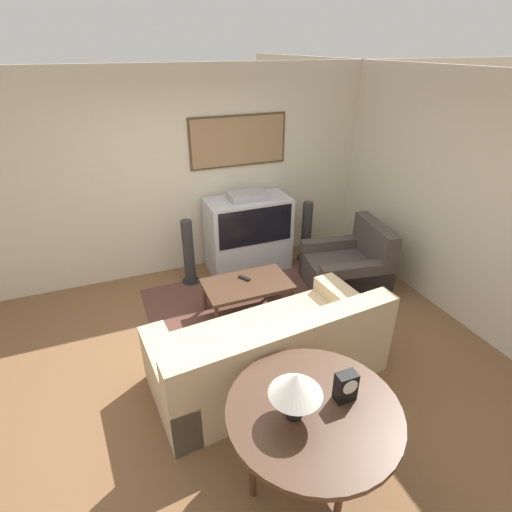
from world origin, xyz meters
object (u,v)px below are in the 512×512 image
console_table (313,416)px  table_lamp (296,384)px  armchair (348,268)px  speaker_tower_right (306,233)px  mantel_clock (346,386)px  speaker_tower_left (189,254)px  tv (248,234)px  coffee_table (247,286)px  couch (270,353)px

console_table → table_lamp: 0.37m
armchair → speaker_tower_right: size_ratio=1.19×
mantel_clock → speaker_tower_left: size_ratio=0.24×
tv → coffee_table: 1.13m
mantel_clock → speaker_tower_left: 3.14m
coffee_table → mantel_clock: size_ratio=4.62×
tv → couch: 2.20m
console_table → mantel_clock: (0.23, 0.00, 0.17)m
coffee_table → speaker_tower_left: 1.06m
table_lamp → speaker_tower_left: 3.15m
tv → table_lamp: (-0.89, -3.18, 0.50)m
tv → table_lamp: tv is taller
tv → console_table: bearing=-103.2°
coffee_table → speaker_tower_left: bearing=116.1°
mantel_clock → console_table: bearing=-178.8°
armchair → coffee_table: bearing=-77.8°
tv → coffee_table: tv is taller
armchair → speaker_tower_left: 2.11m
armchair → mantel_clock: size_ratio=4.98×
armchair → speaker_tower_right: 0.90m
console_table → table_lamp: (-0.15, 0.01, 0.34)m
coffee_table → console_table: console_table is taller
table_lamp → mantel_clock: (0.38, -0.00, -0.16)m
coffee_table → speaker_tower_left: speaker_tower_left is taller
couch → armchair: armchair is taller
tv → couch: size_ratio=0.50×
couch → coffee_table: couch is taller
speaker_tower_left → speaker_tower_right: 1.76m
coffee_table → console_table: size_ratio=0.86×
speaker_tower_right → table_lamp: bearing=-119.9°
console_table → speaker_tower_right: 3.51m
console_table → speaker_tower_left: (-0.13, 3.09, -0.28)m
tv → mantel_clock: tv is taller
couch → console_table: couch is taller
console_table → coffee_table: bearing=81.1°
armchair → coffee_table: (-1.45, -0.08, 0.11)m
table_lamp → speaker_tower_left: bearing=89.7°
couch → armchair: (1.62, 1.15, -0.03)m
couch → speaker_tower_right: size_ratio=2.48×
speaker_tower_right → coffee_table: bearing=-143.6°
couch → mantel_clock: mantel_clock is taller
coffee_table → couch: bearing=-99.1°
table_lamp → couch: bearing=73.8°
console_table → tv: bearing=76.8°
table_lamp → console_table: bearing=-2.4°
speaker_tower_right → console_table: bearing=-117.8°
table_lamp → speaker_tower_right: table_lamp is taller
table_lamp → mantel_clock: table_lamp is taller
mantel_clock → speaker_tower_right: bearing=65.7°
console_table → speaker_tower_right: bearing=62.2°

